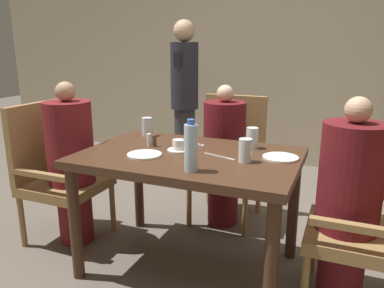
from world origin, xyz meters
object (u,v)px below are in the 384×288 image
(glass_tall_far, at_px, (252,138))
(chair_far_side, at_px, (229,155))
(glass_tall_mid, at_px, (147,127))
(chair_right_side, at_px, (378,220))
(plate_main_left, at_px, (144,155))
(plate_main_right, at_px, (281,157))
(diner_in_right_chair, at_px, (348,203))
(diner_in_left_chair, at_px, (71,162))
(diner_in_far_chair, at_px, (224,155))
(standing_host, at_px, (185,98))
(water_bottle, at_px, (191,147))
(glass_tall_near, at_px, (245,150))
(teacup_with_saucer, at_px, (179,146))
(chair_left_side, at_px, (55,169))

(glass_tall_far, bearing_deg, chair_far_side, 119.17)
(chair_far_side, height_order, glass_tall_mid, chair_far_side)
(chair_right_side, distance_m, plate_main_left, 1.30)
(plate_main_right, xyz_separation_m, glass_tall_far, (-0.21, 0.16, 0.06))
(chair_far_side, height_order, plate_main_right, chair_far_side)
(chair_right_side, relative_size, diner_in_right_chair, 0.87)
(diner_in_left_chair, distance_m, glass_tall_mid, 0.58)
(diner_in_far_chair, xyz_separation_m, standing_host, (-0.68, 0.79, 0.31))
(chair_right_side, bearing_deg, water_bottle, -162.36)
(water_bottle, bearing_deg, glass_tall_near, 50.14)
(teacup_with_saucer, relative_size, water_bottle, 0.52)
(standing_host, bearing_deg, plate_main_right, -48.59)
(diner_in_left_chair, xyz_separation_m, diner_in_right_chair, (1.79, 0.00, -0.00))
(diner_in_left_chair, distance_m, teacup_with_saucer, 0.83)
(chair_right_side, xyz_separation_m, plate_main_left, (-1.27, -0.14, 0.24))
(glass_tall_far, bearing_deg, plate_main_right, -37.36)
(plate_main_right, height_order, glass_tall_mid, glass_tall_mid)
(plate_main_left, relative_size, glass_tall_mid, 1.54)
(diner_in_left_chair, height_order, plate_main_right, diner_in_left_chair)
(standing_host, bearing_deg, water_bottle, -65.21)
(teacup_with_saucer, distance_m, water_bottle, 0.41)
(standing_host, relative_size, teacup_with_saucer, 11.67)
(chair_left_side, xyz_separation_m, diner_in_left_chair, (0.15, 0.00, 0.07))
(chair_right_side, height_order, glass_tall_near, chair_right_side)
(diner_in_far_chair, bearing_deg, glass_tall_near, -63.87)
(diner_in_right_chair, bearing_deg, plate_main_right, 163.46)
(chair_right_side, distance_m, teacup_with_saucer, 1.17)
(standing_host, distance_m, plate_main_right, 1.82)
(diner_in_far_chair, distance_m, teacup_with_saucer, 0.68)
(diner_in_far_chair, xyz_separation_m, diner_in_right_chair, (0.90, -0.68, 0.02))
(water_bottle, distance_m, glass_tall_near, 0.34)
(plate_main_right, bearing_deg, chair_far_side, 125.85)
(chair_far_side, height_order, glass_tall_near, chair_far_side)
(plate_main_left, relative_size, water_bottle, 0.75)
(chair_far_side, relative_size, standing_host, 0.61)
(glass_tall_mid, bearing_deg, chair_left_side, -151.93)
(chair_far_side, height_order, teacup_with_saucer, chair_far_side)
(diner_in_right_chair, xyz_separation_m, plate_main_left, (-1.12, -0.14, 0.17))
(chair_right_side, bearing_deg, plate_main_right, 168.02)
(diner_in_far_chair, distance_m, glass_tall_mid, 0.64)
(standing_host, height_order, glass_tall_near, standing_host)
(plate_main_left, bearing_deg, diner_in_right_chair, 7.06)
(diner_in_far_chair, relative_size, water_bottle, 4.08)
(teacup_with_saucer, bearing_deg, standing_host, 112.46)
(diner_in_right_chair, bearing_deg, teacup_with_saucer, 177.68)
(water_bottle, relative_size, glass_tall_far, 2.04)
(teacup_with_saucer, bearing_deg, plate_main_right, 6.72)
(glass_tall_mid, bearing_deg, standing_host, 100.80)
(chair_right_side, xyz_separation_m, glass_tall_mid, (-1.51, 0.31, 0.30))
(chair_left_side, xyz_separation_m, chair_right_side, (2.09, 0.00, 0.00))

